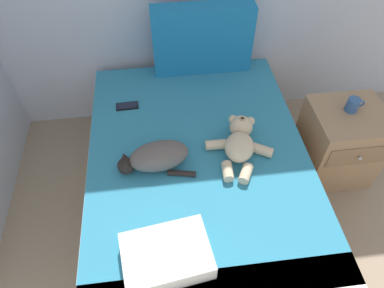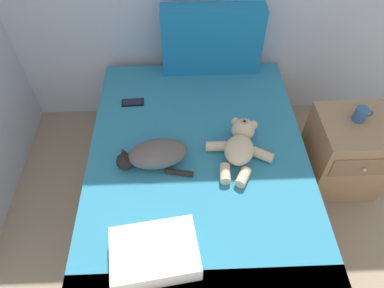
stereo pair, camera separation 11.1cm
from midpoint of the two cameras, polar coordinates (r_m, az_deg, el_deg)
name	(u,v)px [view 1 (the left image)]	position (r m, az deg, el deg)	size (l,w,h in m)	color
bed	(199,186)	(2.26, -0.30, -6.95)	(1.36, 1.93, 0.55)	#9E7A56
patterned_cushion	(202,40)	(2.53, 0.40, 16.78)	(0.70, 0.15, 0.49)	#1972AD
cat	(156,157)	(1.97, -7.59, -2.20)	(0.44, 0.25, 0.15)	#59514C
teddy_bear	(240,142)	(2.05, 6.32, 0.33)	(0.40, 0.47, 0.15)	beige
cell_phone	(127,106)	(2.40, -11.93, 6.11)	(0.15, 0.08, 0.01)	black
throw_pillow	(167,256)	(1.69, -6.17, -17.89)	(0.40, 0.28, 0.11)	white
nightstand	(339,143)	(2.65, 21.90, 0.06)	(0.48, 0.47, 0.58)	#9E7A56
mug	(353,105)	(2.45, 23.80, 5.88)	(0.12, 0.08, 0.09)	#33598C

